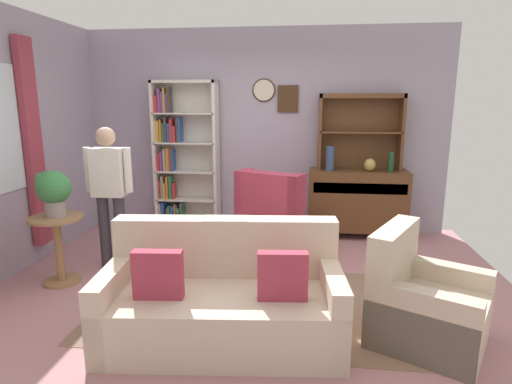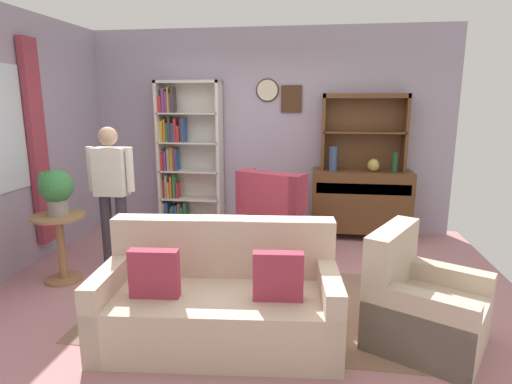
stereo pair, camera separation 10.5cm
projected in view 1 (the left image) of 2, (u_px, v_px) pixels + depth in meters
The scene contains 17 objects.
ground_plane at pixel (244, 291), 4.17m from camera, with size 5.40×4.60×0.02m, color #B27A7F.
wall_back at pixel (265, 131), 5.93m from camera, with size 5.00×0.09×2.80m.
area_rug at pixel (260, 305), 3.85m from camera, with size 2.94×1.68×0.01m, color #846651.
bookshelf at pixel (181, 160), 5.97m from camera, with size 0.90×0.30×2.10m.
sideboard at pixel (357, 200), 5.71m from camera, with size 1.30×0.45×0.92m.
sideboard_hutch at pixel (360, 121), 5.60m from camera, with size 1.10×0.26×1.00m.
vase_tall at pixel (330, 158), 5.56m from camera, with size 0.11×0.11×0.32m, color #33476B.
vase_round at pixel (370, 165), 5.53m from camera, with size 0.15×0.15×0.17m, color tan.
bottle_wine at pixel (391, 162), 5.47m from camera, with size 0.07×0.07×0.26m, color #194223.
couch_floral at pixel (223, 301), 3.26m from camera, with size 1.87×1.01×0.90m.
armchair_floral at pixel (424, 306), 3.24m from camera, with size 1.04×1.03×0.88m.
wingback_chair at pixel (276, 226), 4.98m from camera, with size 1.04×1.05×1.05m.
plant_stand at pixel (58, 242), 4.25m from camera, with size 0.52×0.52×0.70m.
potted_plant_large at pixel (53, 190), 4.15m from camera, with size 0.33×0.33×0.46m.
person_reading at pixel (109, 188), 4.55m from camera, with size 0.52×0.21×1.56m.
coffee_table at pixel (242, 258), 4.04m from camera, with size 0.80×0.50×0.42m.
book_stack at pixel (246, 243), 4.09m from camera, with size 0.22×0.16×0.11m.
Camera 1 is at (0.58, -3.82, 1.83)m, focal length 29.59 mm.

